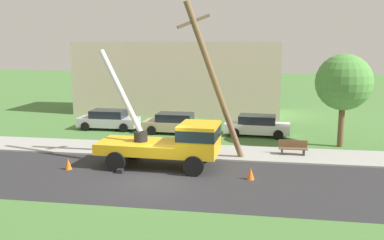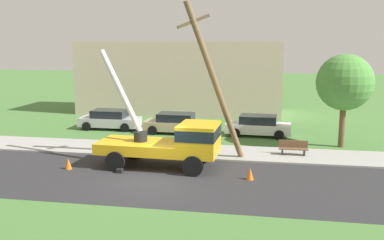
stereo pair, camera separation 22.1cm
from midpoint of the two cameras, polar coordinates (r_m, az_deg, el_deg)
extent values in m
plane|color=#477538|center=(32.13, 0.24, -1.21)|extent=(120.00, 120.00, 0.00)
cube|color=#2B2B2D|center=(20.75, -5.20, -7.71)|extent=(80.00, 7.28, 0.01)
cube|color=#9E9E99|center=(25.69, -2.19, -4.04)|extent=(80.00, 3.31, 0.10)
cube|color=gold|center=(22.73, -7.05, -3.47)|extent=(4.39, 2.56, 0.55)
cube|color=gold|center=(21.83, 0.65, -2.56)|extent=(1.99, 2.47, 1.60)
cube|color=#19232D|center=(21.75, 0.66, -1.65)|extent=(2.01, 2.49, 0.56)
cylinder|color=black|center=(22.61, -7.03, -2.18)|extent=(0.70, 0.70, 0.50)
cylinder|color=silver|center=(23.27, -9.63, 3.84)|extent=(2.84, 1.75, 4.26)
cube|color=black|center=(21.86, -9.72, -6.62)|extent=(0.31, 0.31, 0.20)
cube|color=black|center=(24.48, -7.25, -4.72)|extent=(0.31, 0.31, 0.20)
cylinder|color=black|center=(20.96, -0.10, -6.07)|extent=(1.00, 0.30, 1.00)
cylinder|color=black|center=(23.23, 1.12, -4.43)|extent=(1.00, 0.30, 1.00)
cylinder|color=black|center=(22.09, -10.27, -5.38)|extent=(1.00, 0.30, 1.00)
cylinder|color=black|center=(24.25, -8.16, -3.90)|extent=(1.00, 0.30, 1.00)
cylinder|color=brown|center=(23.08, 2.81, 4.82)|extent=(3.29, 1.77, 8.53)
cube|color=brown|center=(22.65, -0.10, 12.83)|extent=(1.64, 0.88, 0.79)
cone|color=orange|center=(20.70, 7.40, -7.01)|extent=(0.36, 0.36, 0.56)
cone|color=orange|center=(22.99, -16.20, -5.58)|extent=(0.36, 0.36, 0.56)
cube|color=#B7B7BF|center=(32.68, -11.08, -0.22)|extent=(4.41, 1.82, 0.65)
cube|color=black|center=(32.58, -11.12, 0.81)|extent=(2.47, 1.67, 0.55)
cylinder|color=black|center=(31.41, -9.15, -1.01)|extent=(0.64, 0.22, 0.64)
cylinder|color=black|center=(33.09, -8.17, -0.41)|extent=(0.64, 0.22, 0.64)
cylinder|color=black|center=(32.44, -14.02, -0.83)|extent=(0.64, 0.22, 0.64)
cylinder|color=black|center=(34.07, -12.83, -0.26)|extent=(0.64, 0.22, 0.64)
cube|color=tan|center=(30.66, -2.46, -0.73)|extent=(4.45, 1.94, 0.65)
cube|color=black|center=(30.55, -2.47, 0.38)|extent=(2.51, 1.73, 0.55)
cylinder|color=black|center=(29.53, -0.13, -1.60)|extent=(0.64, 0.22, 0.64)
cylinder|color=black|center=(31.26, 0.53, -0.93)|extent=(0.64, 0.22, 0.64)
cylinder|color=black|center=(30.24, -5.53, -1.37)|extent=(0.64, 0.22, 0.64)
cylinder|color=black|center=(31.93, -4.60, -0.73)|extent=(0.64, 0.22, 0.64)
cube|color=silver|center=(30.14, 8.34, -1.02)|extent=(4.48, 2.02, 0.65)
cube|color=black|center=(30.03, 8.37, 0.10)|extent=(2.54, 1.78, 0.55)
cylinder|color=black|center=(29.24, 11.03, -1.91)|extent=(0.64, 0.22, 0.64)
cylinder|color=black|center=(31.00, 11.12, -1.22)|extent=(0.64, 0.22, 0.64)
cylinder|color=black|center=(29.44, 5.37, -1.68)|extent=(0.64, 0.22, 0.64)
cylinder|color=black|center=(31.19, 5.79, -1.01)|extent=(0.64, 0.22, 0.64)
cube|color=brown|center=(25.12, 12.87, -3.68)|extent=(1.60, 0.44, 0.06)
cube|color=brown|center=(25.26, 12.87, -3.02)|extent=(1.60, 0.06, 0.40)
cube|color=#333338|center=(25.15, 11.48, -4.14)|extent=(0.10, 0.40, 0.45)
cube|color=#333338|center=(25.22, 14.21, -4.21)|extent=(0.10, 0.40, 0.45)
cylinder|color=brown|center=(27.99, 18.84, 0.39)|extent=(0.36, 0.36, 3.72)
sphere|color=#4C8C3D|center=(27.73, 19.09, 4.73)|extent=(3.40, 3.40, 3.40)
cube|color=beige|center=(39.62, -1.87, 5.64)|extent=(18.00, 6.00, 6.40)
camera|label=1|loc=(0.11, -90.27, -0.05)|focal=40.61mm
camera|label=2|loc=(0.11, 89.73, 0.05)|focal=40.61mm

